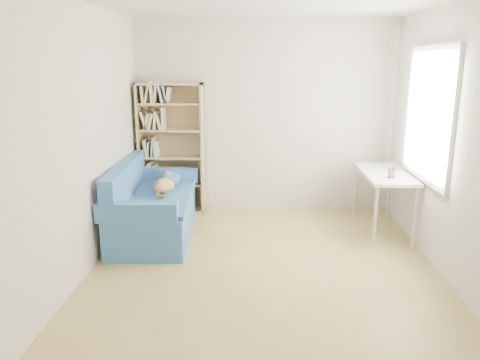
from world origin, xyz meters
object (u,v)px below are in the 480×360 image
at_px(bookshelf, 172,153).
at_px(pen_cup, 391,172).
at_px(sofa, 152,207).
at_px(desk, 385,178).

bearing_deg(bookshelf, pen_cup, -20.16).
bearing_deg(pen_cup, bookshelf, 159.84).
bearing_deg(sofa, pen_cup, -5.03).
height_order(desk, pen_cup, pen_cup).
bearing_deg(bookshelf, desk, -14.84).
distance_m(bookshelf, pen_cup, 2.89).
bearing_deg(sofa, bookshelf, 80.84).
height_order(sofa, pen_cup, pen_cup).
height_order(bookshelf, desk, bookshelf).
bearing_deg(pen_cup, sofa, 178.26).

